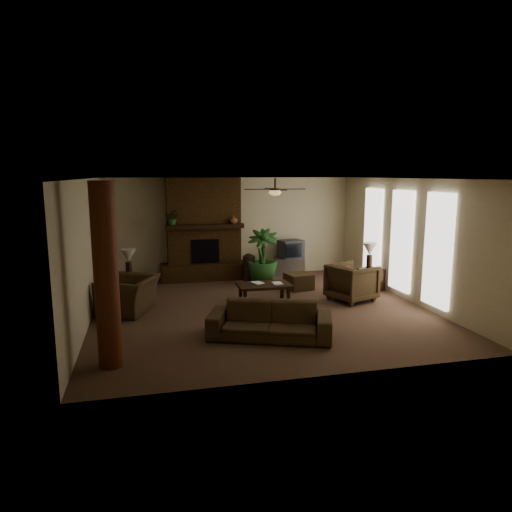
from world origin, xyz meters
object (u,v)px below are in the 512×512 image
object	(u,v)px
floor_vase	(249,266)
armchair_right	(352,281)
lamp_right	(370,251)
side_table_left	(129,288)
armchair_left	(128,289)
tv_stand	(289,266)
side_table_right	(371,279)
coffee_table	(264,286)
log_column	(106,276)
ottoman	(299,281)
lamp_left	(128,258)
sofa	(270,315)
floor_plant	(262,268)

from	to	relation	value
floor_vase	armchair_right	bearing A→B (deg)	-52.69
lamp_right	side_table_left	bearing A→B (deg)	176.01
armchair_left	side_table_left	size ratio (longest dim) A/B	2.11
tv_stand	side_table_right	size ratio (longest dim) A/B	1.55
coffee_table	floor_vase	distance (m)	2.16
armchair_left	side_table_right	size ratio (longest dim) A/B	2.11
log_column	armchair_right	distance (m)	5.85
log_column	side_table_right	bearing A→B (deg)	28.94
ottoman	lamp_left	world-z (taller)	lamp_left
sofa	lamp_left	distance (m)	4.10
ottoman	lamp_right	size ratio (longest dim) A/B	0.92
floor_vase	side_table_right	size ratio (longest dim) A/B	1.40
coffee_table	side_table_right	xyz separation A→B (m)	(2.90, 0.47, -0.10)
armchair_right	side_table_left	distance (m)	5.17
tv_stand	side_table_left	xyz separation A→B (m)	(-4.44, -1.74, 0.03)
armchair_right	tv_stand	size ratio (longest dim) A/B	1.11
lamp_right	tv_stand	bearing A→B (deg)	123.65
side_table_left	lamp_right	distance (m)	5.93
sofa	ottoman	distance (m)	3.66
tv_stand	ottoman	bearing A→B (deg)	-88.61
armchair_left	floor_plant	xyz separation A→B (m)	(3.40, 1.94, -0.10)
sofa	floor_vase	xyz separation A→B (m)	(0.60, 4.42, 0.01)
sofa	ottoman	bearing A→B (deg)	84.48
tv_stand	armchair_left	bearing A→B (deg)	-137.55
side_table_left	sofa	bearing A→B (deg)	-51.53
log_column	sofa	xyz separation A→B (m)	(2.68, 0.62, -0.97)
coffee_table	floor_vase	size ratio (longest dim) A/B	1.56
coffee_table	lamp_right	size ratio (longest dim) A/B	1.85
log_column	side_table_left	world-z (taller)	log_column
ottoman	side_table_left	bearing A→B (deg)	-179.02
floor_plant	sofa	bearing A→B (deg)	-102.36
ottoman	side_table_right	world-z (taller)	side_table_right
ottoman	floor_plant	size ratio (longest dim) A/B	0.41
lamp_left	armchair_left	bearing A→B (deg)	-89.79
sofa	floor_plant	distance (m)	4.20
sofa	floor_vase	bearing A→B (deg)	103.46
armchair_right	lamp_right	world-z (taller)	lamp_right
armchair_left	lamp_right	distance (m)	5.89
tv_stand	floor_vase	bearing A→B (deg)	-148.22
floor_vase	lamp_left	world-z (taller)	lamp_left
floor_plant	log_column	bearing A→B (deg)	-127.19
log_column	floor_vase	distance (m)	6.09
log_column	side_table_right	distance (m)	7.02
log_column	floor_plant	bearing A→B (deg)	52.81
ottoman	side_table_left	world-z (taller)	side_table_left
lamp_right	log_column	bearing A→B (deg)	-150.54
floor_plant	tv_stand	bearing A→B (deg)	39.33
coffee_table	floor_plant	size ratio (longest dim) A/B	0.83
coffee_table	tv_stand	xyz separation A→B (m)	(1.43, 2.67, -0.12)
lamp_left	side_table_right	size ratio (longest dim) A/B	1.18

